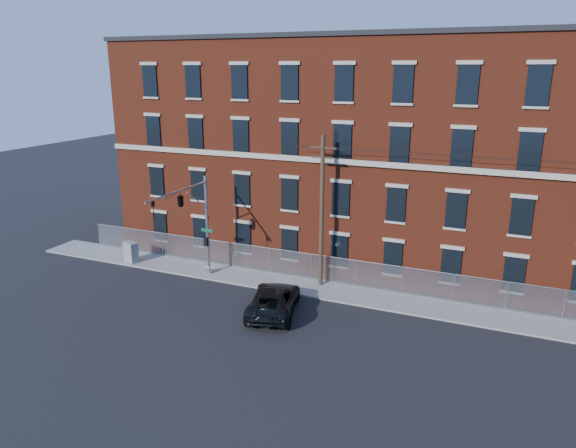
% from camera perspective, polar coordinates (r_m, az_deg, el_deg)
% --- Properties ---
extents(ground, '(140.00, 140.00, 0.00)m').
position_cam_1_polar(ground, '(32.21, -3.35, -9.67)').
color(ground, black).
rests_on(ground, ground).
extents(sidewalk, '(65.00, 3.00, 0.12)m').
position_cam_1_polar(sidewalk, '(33.91, 19.44, -9.14)').
color(sidewalk, gray).
rests_on(sidewalk, ground).
extents(mill_building, '(55.30, 14.32, 16.30)m').
position_cam_1_polar(mill_building, '(40.23, 21.51, 6.70)').
color(mill_building, maroon).
rests_on(mill_building, ground).
extents(chain_link_fence, '(59.06, 0.06, 1.85)m').
position_cam_1_polar(chain_link_fence, '(34.71, 19.76, -6.77)').
color(chain_link_fence, '#A5A8AD').
rests_on(chain_link_fence, ground).
extents(traffic_signal_mast, '(0.90, 6.75, 7.00)m').
position_cam_1_polar(traffic_signal_mast, '(35.00, -10.74, 1.62)').
color(traffic_signal_mast, '#9EA0A5').
rests_on(traffic_signal_mast, ground).
extents(utility_pole_near, '(1.80, 0.28, 10.00)m').
position_cam_1_polar(utility_pole_near, '(34.47, 3.63, 1.57)').
color(utility_pole_near, '#3F301F').
rests_on(utility_pole_near, ground).
extents(pickup_truck, '(3.93, 6.15, 1.58)m').
position_cam_1_polar(pickup_truck, '(32.18, -1.53, -8.12)').
color(pickup_truck, black).
rests_on(pickup_truck, ground).
extents(utility_cabinet, '(1.35, 1.01, 1.51)m').
position_cam_1_polar(utility_cabinet, '(41.66, -16.44, -2.87)').
color(utility_cabinet, gray).
rests_on(utility_cabinet, sidewalk).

